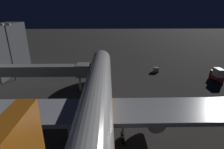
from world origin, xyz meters
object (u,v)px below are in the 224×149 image
(airliner_at_gate, at_px, (96,104))
(baggage_container_spare, at_px, (156,70))
(jet_bridge, at_px, (45,70))
(apron_floodlight_mast, at_px, (9,48))
(traffic_cone_nose_starboard, at_px, (95,73))
(cargo_truck_aft, at_px, (217,74))
(traffic_cone_nose_port, at_px, (109,73))

(airliner_at_gate, relative_size, baggage_container_spare, 34.23)
(baggage_container_spare, bearing_deg, jet_bridge, 24.66)
(apron_floodlight_mast, xyz_separation_m, traffic_cone_nose_starboard, (-23.30, -4.62, -9.26))
(cargo_truck_aft, bearing_deg, traffic_cone_nose_starboard, -9.61)
(airliner_at_gate, distance_m, traffic_cone_nose_starboard, 29.66)
(apron_floodlight_mast, relative_size, cargo_truck_aft, 3.67)
(airliner_at_gate, height_order, baggage_container_spare, airliner_at_gate)
(traffic_cone_nose_port, bearing_deg, jet_bridge, 39.07)
(cargo_truck_aft, relative_size, traffic_cone_nose_starboard, 8.06)
(jet_bridge, height_order, apron_floodlight_mast, apron_floodlight_mast)
(apron_floodlight_mast, relative_size, baggage_container_spare, 9.35)
(airliner_at_gate, bearing_deg, traffic_cone_nose_starboard, -85.68)
(baggage_container_spare, height_order, traffic_cone_nose_port, baggage_container_spare)
(cargo_truck_aft, relative_size, traffic_cone_nose_port, 8.06)
(cargo_truck_aft, height_order, baggage_container_spare, cargo_truck_aft)
(apron_floodlight_mast, bearing_deg, airliner_at_gate, 136.16)
(traffic_cone_nose_starboard, bearing_deg, apron_floodlight_mast, 11.20)
(traffic_cone_nose_port, bearing_deg, cargo_truck_aft, 169.09)
(jet_bridge, distance_m, apron_floodlight_mast, 15.03)
(traffic_cone_nose_port, bearing_deg, baggage_container_spare, -173.59)
(baggage_container_spare, relative_size, traffic_cone_nose_starboard, 3.16)
(cargo_truck_aft, relative_size, baggage_container_spare, 2.55)
(airliner_at_gate, height_order, jet_bridge, airliner_at_gate)
(apron_floodlight_mast, bearing_deg, cargo_truck_aft, 178.54)
(airliner_at_gate, distance_m, apron_floodlight_mast, 35.58)
(airliner_at_gate, bearing_deg, apron_floodlight_mast, -43.84)
(apron_floodlight_mast, height_order, traffic_cone_nose_starboard, apron_floodlight_mast)
(baggage_container_spare, bearing_deg, airliner_at_gate, 59.68)
(jet_bridge, xyz_separation_m, traffic_cone_nose_port, (-15.60, -12.66, -5.41))
(baggage_container_spare, bearing_deg, cargo_truck_aft, 153.60)
(cargo_truck_aft, height_order, traffic_cone_nose_starboard, cargo_truck_aft)
(jet_bridge, relative_size, baggage_container_spare, 14.56)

